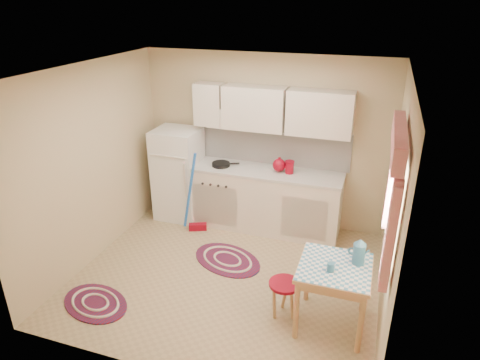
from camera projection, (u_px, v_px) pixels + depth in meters
name	position (u px, v px, depth m)	size (l,w,h in m)	color
room_shell	(246.00, 149.00, 4.86)	(3.64, 3.60, 2.52)	tan
fridge	(179.00, 174.00, 6.50)	(0.65, 0.60, 1.40)	white
broom	(196.00, 193.00, 6.11)	(0.28, 0.12, 1.20)	blue
base_cabinets	(262.00, 200.00, 6.27)	(2.25, 0.60, 0.88)	silver
countertop	(263.00, 171.00, 6.08)	(2.27, 0.62, 0.04)	beige
frying_pan	(221.00, 164.00, 6.20)	(0.26, 0.26, 0.05)	black
red_kettle	(279.00, 165.00, 5.97)	(0.20, 0.18, 0.20)	maroon
red_canister	(289.00, 168.00, 5.93)	(0.12, 0.12, 0.16)	maroon
table	(332.00, 296.00, 4.40)	(0.72, 0.72, 0.72)	tan
stool	(284.00, 299.00, 4.59)	(0.34, 0.34, 0.42)	maroon
coffee_pot	(359.00, 251.00, 4.24)	(0.15, 0.13, 0.31)	#2B6183
mug	(331.00, 267.00, 4.16)	(0.07, 0.07, 0.10)	#2B6183
rug_center	(227.00, 260.00, 5.62)	(0.98, 0.65, 0.02)	maroon
rug_left	(95.00, 303.00, 4.83)	(0.86, 0.57, 0.02)	maroon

